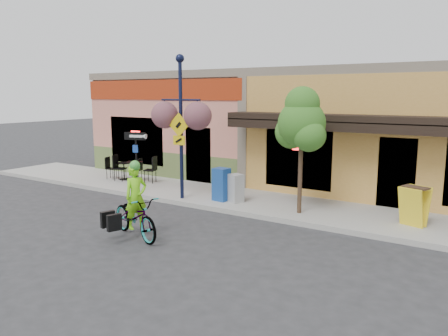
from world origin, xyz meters
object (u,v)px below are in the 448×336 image
(newspaper_box_blue, at_px, (221,184))
(newspaper_box_grey, at_px, (236,188))
(cyclist_rider, at_px, (136,207))
(one_way_sign, at_px, (136,162))
(lamp_post, at_px, (181,128))
(street_tree, at_px, (301,150))
(bicycle, at_px, (135,216))
(building, at_px, (311,125))

(newspaper_box_blue, distance_m, newspaper_box_grey, 0.52)
(cyclist_rider, relative_size, one_way_sign, 0.76)
(lamp_post, relative_size, street_tree, 1.27)
(newspaper_box_blue, height_order, newspaper_box_grey, newspaper_box_blue)
(street_tree, bearing_deg, cyclist_rider, -125.02)
(cyclist_rider, xyz_separation_m, newspaper_box_grey, (0.48, 4.00, -0.20))
(one_way_sign, bearing_deg, newspaper_box_grey, -6.75)
(one_way_sign, bearing_deg, lamp_post, -13.21)
(street_tree, bearing_deg, newspaper_box_grey, 176.93)
(bicycle, xyz_separation_m, one_way_sign, (-3.16, 3.35, 0.67))
(one_way_sign, distance_m, newspaper_box_blue, 3.29)
(bicycle, relative_size, newspaper_box_grey, 2.29)
(one_way_sign, distance_m, street_tree, 6.01)
(bicycle, distance_m, street_tree, 4.99)
(cyclist_rider, bearing_deg, street_tree, -16.73)
(one_way_sign, bearing_deg, street_tree, -11.63)
(one_way_sign, height_order, newspaper_box_grey, one_way_sign)
(bicycle, height_order, lamp_post, lamp_post)
(cyclist_rider, relative_size, street_tree, 0.44)
(bicycle, relative_size, cyclist_rider, 1.28)
(building, height_order, newspaper_box_grey, building)
(lamp_post, bearing_deg, street_tree, 2.67)
(bicycle, relative_size, one_way_sign, 0.97)
(lamp_post, xyz_separation_m, newspaper_box_grey, (1.78, 0.53, -1.90))
(newspaper_box_blue, height_order, street_tree, street_tree)
(bicycle, bearing_deg, building, 14.93)
(cyclist_rider, bearing_deg, bicycle, 108.29)
(street_tree, bearing_deg, newspaper_box_blue, 179.28)
(newspaper_box_blue, xyz_separation_m, newspaper_box_grey, (0.50, 0.09, -0.08))
(cyclist_rider, distance_m, one_way_sign, 4.66)
(building, bearing_deg, newspaper_box_grey, -90.56)
(building, relative_size, newspaper_box_grey, 20.17)
(bicycle, relative_size, lamp_post, 0.44)
(one_way_sign, bearing_deg, building, 44.11)
(one_way_sign, height_order, newspaper_box_blue, one_way_sign)
(bicycle, xyz_separation_m, newspaper_box_blue, (0.03, 3.92, 0.14))
(lamp_post, distance_m, street_tree, 4.07)
(newspaper_box_blue, bearing_deg, building, 90.68)
(building, xyz_separation_m, newspaper_box_grey, (-0.06, -6.08, -1.65))
(bicycle, bearing_deg, one_way_sign, 61.62)
(cyclist_rider, bearing_deg, building, 15.21)
(building, xyz_separation_m, newspaper_box_blue, (-0.56, -6.17, -1.57))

